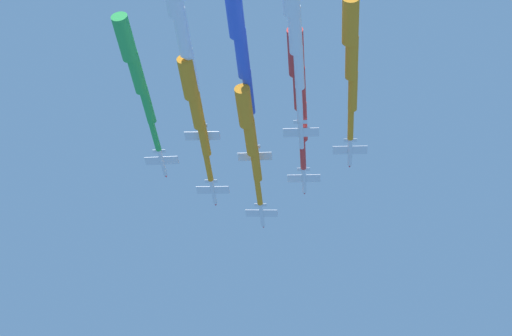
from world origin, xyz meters
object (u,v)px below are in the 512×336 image
object	(u,v)px
jet_starboard_inner	(299,89)
jet_port_outer	(351,59)
jet_starboard_outer	(182,33)
jet_port_mid	(242,54)
jet_trail_port	(295,31)
jet_starboard_mid	(137,74)
jet_lead	(250,138)
jet_port_inner	(196,111)

from	to	relation	value
jet_starboard_inner	jet_port_outer	size ratio (longest dim) A/B	1.05
jet_starboard_outer	jet_port_mid	bearing A→B (deg)	86.16
jet_trail_port	jet_starboard_inner	bearing A→B (deg)	143.29
jet_starboard_inner	jet_starboard_outer	bearing A→B (deg)	-87.70
jet_starboard_outer	jet_starboard_inner	bearing A→B (deg)	92.30
jet_port_outer	jet_trail_port	distance (m)	15.68
jet_starboard_mid	jet_starboard_outer	world-z (taller)	jet_starboard_mid
jet_starboard_outer	jet_trail_port	bearing A→B (deg)	56.04
jet_lead	jet_port_outer	xyz separation A→B (m)	(29.36, 7.97, 2.58)
jet_lead	jet_port_mid	xyz separation A→B (m)	(18.42, -13.06, 2.51)
jet_starboard_mid	jet_port_outer	bearing A→B (deg)	53.54
jet_starboard_mid	jet_port_outer	world-z (taller)	jet_starboard_mid
jet_port_inner	jet_port_outer	size ratio (longest dim) A/B	0.97
jet_starboard_inner	jet_port_mid	bearing A→B (deg)	-82.54
jet_starboard_mid	jet_port_outer	xyz separation A→B (m)	(28.05, 37.96, -0.60)
jet_starboard_mid	jet_trail_port	size ratio (longest dim) A/B	0.96
jet_lead	jet_trail_port	bearing A→B (deg)	-13.77
jet_lead	jet_starboard_inner	size ratio (longest dim) A/B	0.93
jet_port_inner	jet_port_mid	size ratio (longest dim) A/B	0.88
jet_starboard_inner	jet_starboard_mid	distance (m)	36.34
jet_lead	jet_starboard_mid	size ratio (longest dim) A/B	1.00
jet_port_mid	jet_trail_port	size ratio (longest dim) A/B	1.08
jet_lead	jet_port_inner	distance (m)	14.52
jet_starboard_mid	jet_starboard_outer	size ratio (longest dim) A/B	0.93
jet_lead	jet_trail_port	distance (m)	31.38
jet_port_inner	jet_starboard_inner	xyz separation A→B (m)	(15.91, 17.59, 2.06)
jet_starboard_mid	jet_starboard_outer	bearing A→B (deg)	11.38
jet_port_outer	jet_starboard_outer	size ratio (longest dim) A/B	0.96
jet_port_mid	jet_trail_port	world-z (taller)	jet_port_mid
jet_lead	jet_starboard_inner	bearing A→B (deg)	10.76
jet_port_inner	jet_starboard_mid	distance (m)	15.72
jet_starboard_inner	jet_lead	bearing A→B (deg)	-169.24
jet_port_outer	jet_starboard_outer	distance (m)	36.70
jet_port_mid	jet_port_outer	distance (m)	23.70
jet_port_inner	jet_starboard_outer	size ratio (longest dim) A/B	0.93
jet_port_outer	jet_starboard_outer	world-z (taller)	jet_port_outer
jet_starboard_mid	jet_starboard_outer	distance (m)	16.64
jet_starboard_mid	jet_port_mid	bearing A→B (deg)	44.70
jet_port_inner	jet_trail_port	size ratio (longest dim) A/B	0.95
jet_port_inner	jet_port_mid	world-z (taller)	jet_port_mid
jet_trail_port	jet_port_mid	bearing A→B (deg)	-155.13
jet_port_inner	jet_lead	bearing A→B (deg)	91.57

